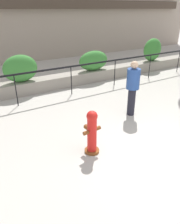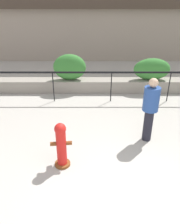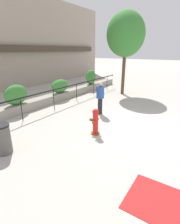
{
  "view_description": "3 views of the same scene",
  "coord_description": "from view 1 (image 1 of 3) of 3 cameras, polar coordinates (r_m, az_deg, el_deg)",
  "views": [
    {
      "loc": [
        -3.76,
        -2.45,
        3.12
      ],
      "look_at": [
        -0.87,
        2.15,
        0.54
      ],
      "focal_mm": 35.0,
      "sensor_mm": 36.0,
      "label": 1
    },
    {
      "loc": [
        -0.78,
        -2.77,
        3.3
      ],
      "look_at": [
        -0.77,
        2.53,
        0.7
      ],
      "focal_mm": 35.0,
      "sensor_mm": 36.0,
      "label": 2
    },
    {
      "loc": [
        -6.9,
        -2.18,
        3.24
      ],
      "look_at": [
        -1.14,
        1.64,
        0.78
      ],
      "focal_mm": 28.0,
      "sensor_mm": 36.0,
      "label": 3
    }
  ],
  "objects": [
    {
      "name": "fence_railing_segment",
      "position": [
        8.51,
        -5.01,
        11.07
      ],
      "size": [
        15.0,
        0.05,
        1.15
      ],
      "color": "black",
      "rests_on": "ground"
    },
    {
      "name": "ground_plane",
      "position": [
        5.46,
        20.53,
        -11.26
      ],
      "size": [
        120.0,
        120.0,
        0.0
      ],
      "primitive_type": "plane",
      "color": "#B2ADA3"
    },
    {
      "name": "planter_wall_low",
      "position": [
        9.68,
        -7.89,
        7.98
      ],
      "size": [
        18.0,
        0.7,
        0.5
      ],
      "primitive_type": "cube",
      "color": "gray",
      "rests_on": "ground"
    },
    {
      "name": "hedge_bush_2",
      "position": [
        10.31,
        0.94,
        13.27
      ],
      "size": [
        1.49,
        0.61,
        0.88
      ],
      "primitive_type": "ellipsoid",
      "color": "#387F33",
      "rests_on": "planter_wall_low"
    },
    {
      "name": "pedestrian",
      "position": [
        6.86,
        11.1,
        6.86
      ],
      "size": [
        0.57,
        0.57,
        1.73
      ],
      "color": "black",
      "rests_on": "ground"
    },
    {
      "name": "hedge_bush_3",
      "position": [
        12.73,
        16.0,
        15.37
      ],
      "size": [
        1.16,
        0.63,
        1.18
      ],
      "primitive_type": "ellipsoid",
      "color": "#387F33",
      "rests_on": "planter_wall_low"
    },
    {
      "name": "fire_hydrant",
      "position": [
        5.04,
        0.48,
        -5.18
      ],
      "size": [
        0.48,
        0.45,
        1.08
      ],
      "color": "brown",
      "rests_on": "ground"
    },
    {
      "name": "hedge_bush_1",
      "position": [
        8.96,
        -17.73,
        10.75
      ],
      "size": [
        1.33,
        0.63,
        1.05
      ],
      "primitive_type": "ellipsoid",
      "color": "#387F33",
      "rests_on": "planter_wall_low"
    }
  ]
}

